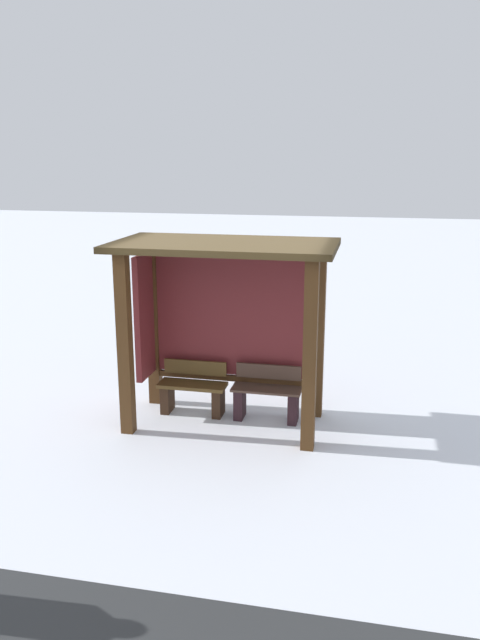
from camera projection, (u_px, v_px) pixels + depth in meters
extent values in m
plane|color=white|center=(225.00, 423.00, 8.52)|extent=(60.00, 60.00, 0.00)
cube|color=#462B13|center=(125.00, 345.00, 7.96)|extent=(0.16, 0.16, 2.34)
cube|color=#462B13|center=(310.00, 357.00, 7.49)|extent=(0.16, 0.16, 2.34)
cube|color=#462B13|center=(154.00, 324.00, 8.96)|extent=(0.16, 0.16, 2.34)
cube|color=#462B13|center=(318.00, 333.00, 8.49)|extent=(0.16, 0.16, 2.34)
cube|color=#342814|center=(224.00, 245.00, 7.92)|extent=(2.79, 1.53, 0.08)
cube|color=maroon|center=(234.00, 315.00, 8.68)|extent=(2.16, 0.08, 1.69)
cube|color=#462B13|center=(234.00, 378.00, 8.89)|extent=(2.16, 0.06, 0.08)
cube|color=maroon|center=(144.00, 317.00, 8.59)|extent=(0.08, 0.58, 1.69)
cube|color=brown|center=(192.00, 385.00, 8.74)|extent=(0.93, 0.35, 0.05)
cube|color=brown|center=(195.00, 367.00, 8.84)|extent=(0.89, 0.04, 0.20)
cube|color=#311F13|center=(218.00, 402.00, 8.72)|extent=(0.12, 0.30, 0.39)
cube|color=#311F13|center=(167.00, 398.00, 8.87)|extent=(0.12, 0.30, 0.39)
cube|color=#4B362A|center=(267.00, 389.00, 8.52)|extent=(0.93, 0.35, 0.03)
cube|color=#4B362A|center=(269.00, 372.00, 8.62)|extent=(0.89, 0.04, 0.20)
cube|color=black|center=(293.00, 407.00, 8.51)|extent=(0.12, 0.30, 0.42)
cube|color=black|center=(240.00, 403.00, 8.66)|extent=(0.12, 0.30, 0.42)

